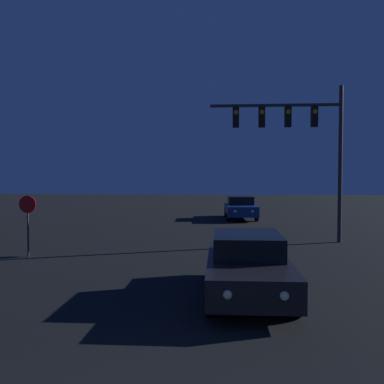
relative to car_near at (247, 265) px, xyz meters
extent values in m
cube|color=black|center=(0.00, -0.05, -0.13)|extent=(1.99, 4.77, 0.66)
cube|color=black|center=(0.00, 0.18, 0.47)|extent=(1.68, 2.23, 0.55)
cylinder|color=black|center=(0.91, -1.52, -0.46)|extent=(0.22, 0.62, 0.62)
cylinder|color=black|center=(-0.88, -1.54, -0.46)|extent=(0.22, 0.62, 0.62)
cylinder|color=black|center=(0.88, 1.43, -0.46)|extent=(0.22, 0.62, 0.62)
cylinder|color=black|center=(-0.91, 1.41, -0.46)|extent=(0.22, 0.62, 0.62)
sphere|color=#F9EFC6|center=(0.56, -2.45, -0.07)|extent=(0.18, 0.18, 0.18)
sphere|color=#F9EFC6|center=(-0.51, -2.46, -0.07)|extent=(0.18, 0.18, 0.18)
cube|color=navy|center=(0.55, 18.34, -0.13)|extent=(2.17, 4.84, 0.66)
cube|color=black|center=(0.54, 18.58, 0.47)|extent=(1.76, 2.29, 0.55)
cylinder|color=black|center=(1.52, 16.91, -0.46)|extent=(0.24, 0.63, 0.62)
cylinder|color=black|center=(-0.28, 16.83, -0.46)|extent=(0.24, 0.63, 0.62)
cylinder|color=black|center=(1.38, 19.86, -0.46)|extent=(0.24, 0.63, 0.62)
cylinder|color=black|center=(-0.41, 19.77, -0.46)|extent=(0.24, 0.63, 0.62)
sphere|color=#F9EFC6|center=(1.20, 15.97, -0.07)|extent=(0.18, 0.18, 0.18)
sphere|color=#F9EFC6|center=(0.13, 15.92, -0.07)|extent=(0.18, 0.18, 0.18)
cylinder|color=#2D2D2D|center=(4.51, 8.66, 2.66)|extent=(0.18, 0.18, 6.87)
cube|color=#2D2D2D|center=(1.66, 8.66, 5.27)|extent=(5.72, 0.12, 0.12)
cube|color=black|center=(3.37, 8.66, 4.76)|extent=(0.28, 0.28, 0.90)
cylinder|color=orange|center=(3.37, 8.51, 4.97)|extent=(0.20, 0.02, 0.20)
cube|color=black|center=(2.23, 8.66, 4.76)|extent=(0.28, 0.28, 0.90)
cylinder|color=orange|center=(2.23, 8.51, 4.97)|extent=(0.20, 0.02, 0.20)
cube|color=black|center=(1.09, 8.66, 4.76)|extent=(0.28, 0.28, 0.90)
cylinder|color=orange|center=(1.09, 8.51, 4.97)|extent=(0.20, 0.02, 0.20)
cube|color=black|center=(-0.06, 8.66, 4.76)|extent=(0.28, 0.28, 0.90)
cylinder|color=orange|center=(-0.06, 8.51, 4.97)|extent=(0.20, 0.02, 0.20)
cylinder|color=#2D2D2D|center=(-7.68, 4.43, 0.34)|extent=(0.07, 0.07, 2.23)
cylinder|color=red|center=(-7.68, 4.41, 1.14)|extent=(0.63, 0.03, 0.63)
camera|label=1|loc=(-0.60, -10.53, 2.23)|focal=40.00mm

